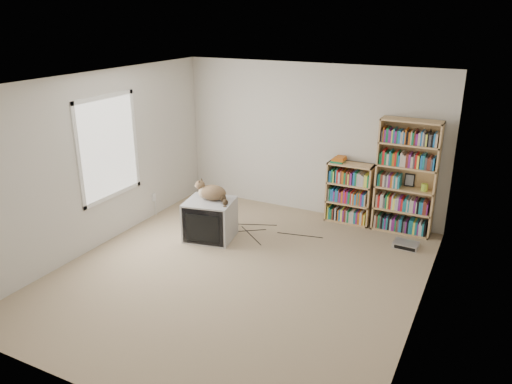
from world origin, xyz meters
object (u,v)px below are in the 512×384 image
at_px(bookcase_short, 349,195).
at_px(dvd_player, 406,245).
at_px(crt_tv, 210,219).
at_px(cat, 214,195).
at_px(bookcase_tall, 406,180).

height_order(bookcase_short, dvd_player, bookcase_short).
bearing_deg(dvd_player, crt_tv, -157.80).
height_order(cat, dvd_player, cat).
height_order(crt_tv, bookcase_tall, bookcase_tall).
relative_size(cat, dvd_player, 1.85).
xyz_separation_m(cat, bookcase_short, (1.62, 1.53, -0.22)).
height_order(crt_tv, cat, cat).
height_order(cat, bookcase_tall, bookcase_tall).
bearing_deg(bookcase_short, bookcase_tall, 0.09).
height_order(crt_tv, bookcase_short, bookcase_short).
relative_size(crt_tv, dvd_player, 2.29).
bearing_deg(cat, bookcase_tall, 24.12).
xyz_separation_m(crt_tv, bookcase_short, (1.68, 1.56, 0.16)).
distance_m(bookcase_tall, bookcase_short, 0.94).
relative_size(crt_tv, bookcase_tall, 0.45).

